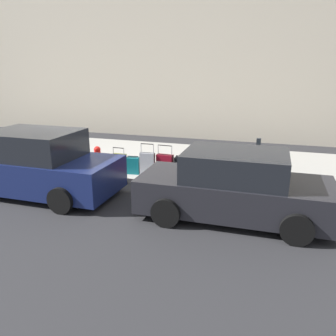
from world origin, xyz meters
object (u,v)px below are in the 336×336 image
Objects in this scene: suitcase_teal_5 at (133,166)px; fire_hydrant at (98,158)px; suitcase_navy_1 at (199,167)px; suitcase_black_2 at (183,167)px; suitcase_silver_4 at (147,164)px; bollard_post at (76,159)px; parked_car_navy_1 at (36,165)px; parking_meter at (258,154)px; suitcase_maroon_3 at (165,165)px; suitcase_olive_6 at (119,163)px; parked_car_charcoal_0 at (234,187)px; suitcase_red_0 at (215,172)px.

fire_hydrant is (1.23, -0.04, 0.15)m from suitcase_teal_5.
suitcase_navy_1 is 2.06m from suitcase_teal_5.
suitcase_black_2 is at bearing -3.39° from suitcase_navy_1.
suitcase_silver_4 is 2.41m from bollard_post.
parked_car_navy_1 is at bearing 89.63° from bollard_post.
suitcase_black_2 is 4.09m from parked_car_navy_1.
bollard_post is 0.15× the size of parked_car_navy_1.
suitcase_navy_1 is 0.82× the size of parking_meter.
suitcase_silver_4 is at bearing 9.98° from suitcase_maroon_3.
fire_hydrant is (0.77, -0.07, 0.11)m from suitcase_olive_6.
suitcase_navy_1 is 2.52m from suitcase_olive_6.
suitcase_olive_6 is 1.17× the size of bollard_post.
suitcase_olive_6 is (0.94, 0.00, -0.06)m from suitcase_silver_4.
parked_car_charcoal_0 is (0.38, 2.29, -0.24)m from parking_meter.
parking_meter is (-1.61, -0.21, 0.45)m from suitcase_navy_1.
suitcase_maroon_3 reaches higher than suitcase_black_2.
suitcase_maroon_3 is (1.05, 0.01, -0.05)m from suitcase_navy_1.
suitcase_navy_1 is at bearing -176.17° from suitcase_silver_4.
suitcase_black_2 is 0.69× the size of suitcase_maroon_3.
parked_car_navy_1 is at bearing 0.00° from parked_car_charcoal_0.
suitcase_red_0 is 0.15× the size of parked_car_charcoal_0.
suitcase_teal_5 is 0.73× the size of fire_hydrant.
suitcase_black_2 is 0.67× the size of suitcase_silver_4.
suitcase_black_2 is at bearing -175.36° from suitcase_maroon_3.
suitcase_maroon_3 is at bearing -42.20° from parked_car_charcoal_0.
parked_car_charcoal_0 is at bearing 120.55° from suitcase_navy_1.
parking_meter is (-3.18, -0.31, 0.47)m from suitcase_silver_4.
suitcase_red_0 is 0.65× the size of suitcase_silver_4.
parked_car_navy_1 is (1.48, 1.97, 0.37)m from suitcase_olive_6.
bollard_post reaches higher than suitcase_red_0.
parked_car_navy_1 reaches higher than bollard_post.
suitcase_navy_1 is 1.68m from parking_meter.
bollard_post is at bearing 3.46° from suitcase_maroon_3.
parked_car_charcoal_0 reaches higher than suitcase_red_0.
suitcase_red_0 is 3.01m from suitcase_olive_6.
parked_car_charcoal_0 is at bearing 148.67° from suitcase_teal_5.
parked_car_navy_1 reaches higher than suitcase_teal_5.
bollard_post is at bearing 2.74° from suitcase_navy_1.
suitcase_maroon_3 is 1.47m from suitcase_olive_6.
parking_meter reaches higher than fire_hydrant.
suitcase_olive_6 is 4.25m from parked_car_charcoal_0.
suitcase_silver_4 reaches higher than suitcase_red_0.
suitcase_black_2 is at bearing -50.46° from parked_car_charcoal_0.
suitcase_silver_4 is 1.29× the size of fire_hydrant.
parking_meter is at bearing -175.19° from suitcase_black_2.
parked_car_charcoal_0 reaches higher than suitcase_maroon_3.
suitcase_red_0 is at bearing -69.46° from parked_car_charcoal_0.
suitcase_red_0 reaches higher than suitcase_teal_5.
parking_meter is (-2.66, -0.22, 0.50)m from suitcase_maroon_3.
parked_car_charcoal_0 is (-2.81, 1.98, 0.24)m from suitcase_silver_4.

